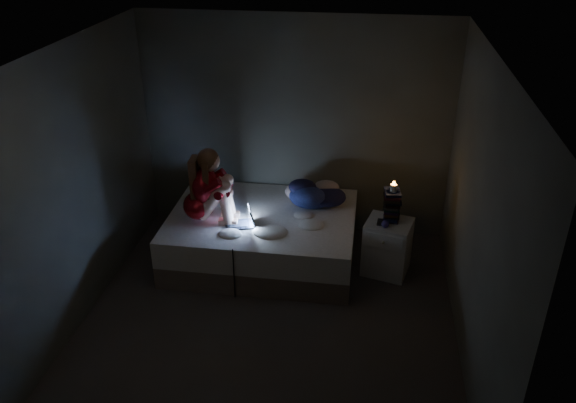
% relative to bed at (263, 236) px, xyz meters
% --- Properties ---
extents(floor, '(3.60, 3.80, 0.02)m').
position_rel_bed_xyz_m(floor, '(0.25, -1.10, -0.29)').
color(floor, '#3C3531').
rests_on(floor, ground).
extents(ceiling, '(3.60, 3.80, 0.02)m').
position_rel_bed_xyz_m(ceiling, '(0.25, -1.10, 2.33)').
color(ceiling, silver).
rests_on(ceiling, ground).
extents(wall_back, '(3.60, 0.02, 2.60)m').
position_rel_bed_xyz_m(wall_back, '(0.25, 0.81, 1.02)').
color(wall_back, '#5C5F56').
rests_on(wall_back, ground).
extents(wall_front, '(3.60, 0.02, 2.60)m').
position_rel_bed_xyz_m(wall_front, '(0.25, -3.01, 1.02)').
color(wall_front, '#5C5F56').
rests_on(wall_front, ground).
extents(wall_left, '(0.02, 3.80, 2.60)m').
position_rel_bed_xyz_m(wall_left, '(-1.56, -1.10, 1.02)').
color(wall_left, '#5C5F56').
rests_on(wall_left, ground).
extents(wall_right, '(0.02, 3.80, 2.60)m').
position_rel_bed_xyz_m(wall_right, '(2.06, -1.10, 1.02)').
color(wall_right, '#5C5F56').
rests_on(wall_right, ground).
extents(bed, '(2.04, 1.53, 0.56)m').
position_rel_bed_xyz_m(bed, '(0.00, 0.00, 0.00)').
color(bed, beige).
rests_on(bed, ground).
extents(pillow, '(0.42, 0.30, 0.12)m').
position_rel_bed_xyz_m(pillow, '(-0.66, 0.26, 0.34)').
color(pillow, silver).
rests_on(pillow, bed).
extents(woman, '(0.55, 0.38, 0.84)m').
position_rel_bed_xyz_m(woman, '(-0.65, -0.21, 0.70)').
color(woman, maroon).
rests_on(woman, bed).
extents(laptop, '(0.36, 0.30, 0.22)m').
position_rel_bed_xyz_m(laptop, '(-0.20, -0.27, 0.39)').
color(laptop, black).
rests_on(laptop, bed).
extents(clothes_pile, '(0.63, 0.57, 0.31)m').
position_rel_bed_xyz_m(clothes_pile, '(0.51, 0.31, 0.44)').
color(clothes_pile, navy).
rests_on(clothes_pile, bed).
extents(nightstand, '(0.55, 0.52, 0.62)m').
position_rel_bed_xyz_m(nightstand, '(1.39, -0.08, 0.03)').
color(nightstand, silver).
rests_on(nightstand, ground).
extents(book_stack, '(0.19, 0.25, 0.34)m').
position_rel_bed_xyz_m(book_stack, '(1.40, -0.01, 0.51)').
color(book_stack, black).
rests_on(book_stack, nightstand).
extents(candle, '(0.07, 0.07, 0.08)m').
position_rel_bed_xyz_m(candle, '(1.40, -0.01, 0.72)').
color(candle, beige).
rests_on(candle, book_stack).
extents(phone, '(0.09, 0.15, 0.01)m').
position_rel_bed_xyz_m(phone, '(1.30, -0.12, 0.35)').
color(phone, black).
rests_on(phone, nightstand).
extents(blue_orb, '(0.08, 0.08, 0.08)m').
position_rel_bed_xyz_m(blue_orb, '(1.37, -0.20, 0.38)').
color(blue_orb, navy).
rests_on(blue_orb, nightstand).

